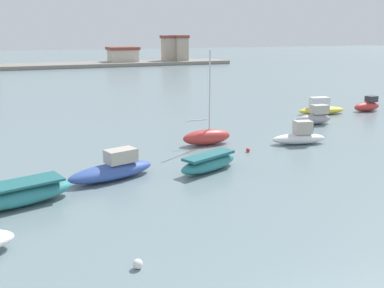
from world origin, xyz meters
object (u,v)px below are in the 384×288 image
Objects in this scene: moored_boat_8 at (321,109)px; mooring_buoy_3 at (248,150)px; moored_boat_7 at (315,117)px; mooring_buoy_1 at (138,264)px; moored_boat_9 at (367,106)px; moored_boat_2 at (17,195)px; moored_boat_5 at (207,137)px; moored_boat_4 at (209,163)px; moored_boat_3 at (113,169)px; moored_boat_6 at (300,136)px.

moored_boat_8 is 18.09× the size of mooring_buoy_3.
mooring_buoy_3 is (-13.71, -9.38, -0.42)m from moored_boat_8.
moored_boat_7 reaches higher than mooring_buoy_1.
moored_boat_7 is at bearing -164.07° from moored_boat_9.
moored_boat_2 is 8.45m from mooring_buoy_1.
moored_boat_5 is at bearing 13.44° from moored_boat_2.
moored_boat_9 is at bearing 24.98° from mooring_buoy_3.
moored_boat_2 reaches higher than mooring_buoy_1.
moored_boat_2 is 15.57× the size of mooring_buoy_1.
moored_boat_4 is at bearing 52.23° from mooring_buoy_1.
moored_boat_3 is 0.79× the size of moored_boat_5.
mooring_buoy_1 is at bearing -129.14° from moored_boat_6.
moored_boat_7 is 1.05× the size of moored_boat_9.
moored_boat_7 reaches higher than moored_boat_4.
mooring_buoy_3 is at bearing 11.18° from moored_boat_4.
moored_boat_2 is 0.82× the size of moored_boat_5.
mooring_buoy_3 is at bearing -59.29° from moored_boat_5.
moored_boat_2 is 1.64× the size of moored_boat_9.
mooring_buoy_1 is 16.07m from mooring_buoy_3.
moored_boat_7 is 12.56× the size of mooring_buoy_3.
moored_boat_7 is 5.19m from moored_boat_8.
moored_boat_5 is at bearing 16.91° from moored_boat_3.
moored_boat_2 is at bearing -152.91° from moored_boat_7.
moored_boat_9 is (14.70, 8.50, 0.01)m from moored_boat_6.
moored_boat_6 is 19.76m from mooring_buoy_1.
moored_boat_3 is 1.26× the size of moored_boat_6.
moored_boat_6 is 7.61m from moored_boat_7.
moored_boat_2 is at bearing -151.41° from moored_boat_5.
moored_boat_9 is at bearing 25.08° from moored_boat_7.
moored_boat_3 is 18.78× the size of mooring_buoy_3.
moored_boat_5 is at bearing 44.31° from moored_boat_4.
moored_boat_6 is at bearing -1.68° from moored_boat_4.
moored_boat_6 is at bearing -21.04° from moored_boat_5.
mooring_buoy_1 is at bearing -133.71° from mooring_buoy_3.
mooring_buoy_1 is (-9.40, -14.55, -0.41)m from moored_boat_5.
moored_boat_7 is at bearing 56.89° from moored_boat_6.
moored_boat_6 is at bearing -130.58° from moored_boat_7.
moored_boat_3 is at bearing -153.00° from moored_boat_7.
moored_boat_7 is (14.24, 8.45, 0.15)m from moored_boat_4.
mooring_buoy_1 is at bearing -149.32° from moored_boat_9.
moored_boat_4 is 16.56m from moored_boat_7.
moored_boat_9 is 12.00× the size of mooring_buoy_3.
moored_boat_4 is 6.20m from moored_boat_5.
moored_boat_7 is 27.34m from mooring_buoy_1.
moored_boat_7 reaches higher than moored_boat_3.
moored_boat_8 is 14.32× the size of mooring_buoy_1.
moored_boat_2 is 1.09× the size of moored_boat_8.
mooring_buoy_1 is at bearing -113.19° from moored_boat_3.
moored_boat_4 is at bearing -113.38° from moored_boat_5.
moored_boat_8 is 32.50m from mooring_buoy_1.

